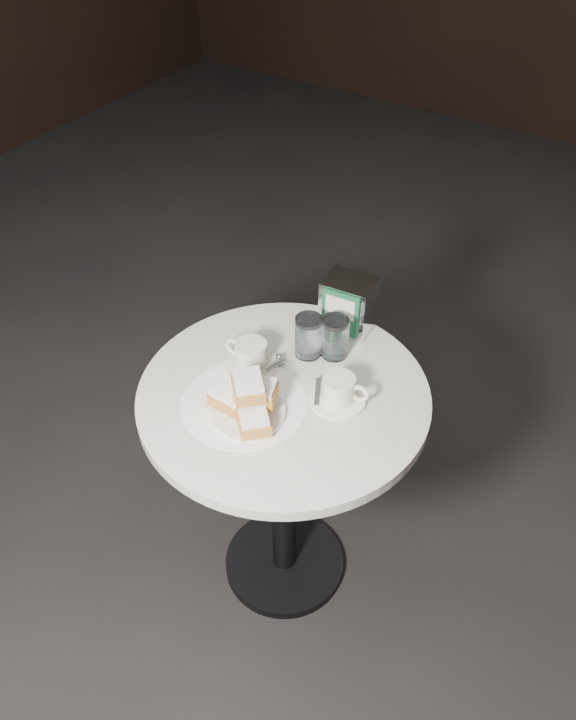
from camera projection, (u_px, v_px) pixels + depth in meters
The scene contains 9 objects.
ground at pixel (285, 565), 2.16m from camera, with size 7.00×7.00×0.00m, color black.
cafe_table at pixel (284, 447), 1.80m from camera, with size 0.70×0.70×0.74m.
sugar_spill at pixel (244, 403), 1.64m from camera, with size 0.30×0.30×0.00m, color white.
beignet_plate at pixel (248, 402), 1.58m from camera, with size 0.22×0.22×0.11m.
coffee_cup_left at pixel (251, 356), 1.72m from camera, with size 0.15×0.14×0.07m.
coffee_cup_right at pixel (339, 391), 1.63m from camera, with size 0.16×0.16×0.07m.
water_glass_left at pixel (308, 337), 1.74m from camera, with size 0.08×0.08×0.11m.
water_glass_right at pixel (335, 338), 1.73m from camera, with size 0.07×0.07×0.11m.
napkin_dispenser at pixel (348, 304), 1.80m from camera, with size 0.13×0.12×0.15m.
Camera 1 is at (0.65, -1.01, 1.91)m, focal length 35.00 mm.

